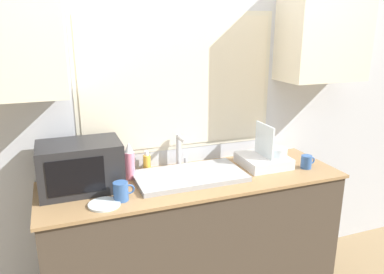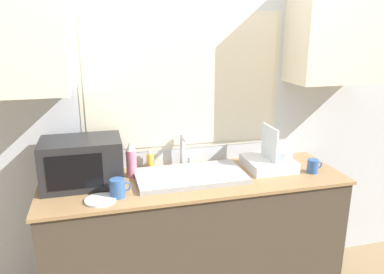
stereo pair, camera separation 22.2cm
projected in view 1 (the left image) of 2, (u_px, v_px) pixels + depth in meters
name	position (u px, v px, depth m)	size (l,w,h in m)	color
countertop	(195.00, 242.00, 2.47)	(1.89, 0.61, 0.91)	#42382D
wall_back	(180.00, 93.00, 2.45)	(6.00, 0.38, 2.60)	silver
sink_basin	(190.00, 176.00, 2.34)	(0.68, 0.37, 0.03)	#9EA0A5
faucet	(180.00, 149.00, 2.49)	(0.08, 0.15, 0.23)	#B7B7BC
microwave	(80.00, 166.00, 2.15)	(0.46, 0.31, 0.28)	#232326
dish_rack	(265.00, 158.00, 2.54)	(0.30, 0.30, 0.29)	silver
spray_bottle	(129.00, 162.00, 2.30)	(0.06, 0.06, 0.23)	#D8728C
soap_bottle	(147.00, 162.00, 2.45)	(0.05, 0.05, 0.13)	gold
mug_near_sink	(121.00, 191.00, 2.03)	(0.12, 0.08, 0.10)	#335999
mug_by_rack	(307.00, 162.00, 2.50)	(0.10, 0.07, 0.09)	#335999
small_plate	(104.00, 204.00, 1.98)	(0.17, 0.17, 0.01)	silver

